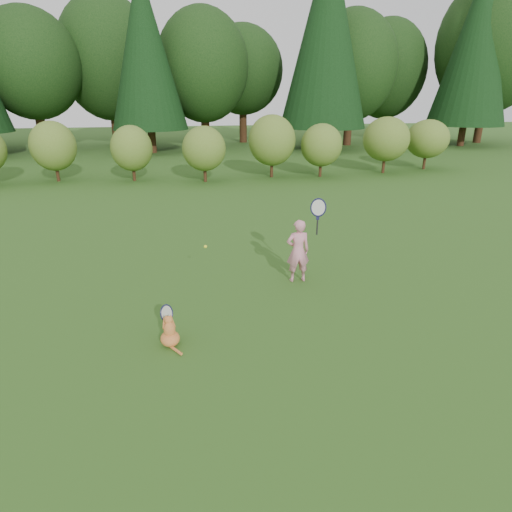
{
  "coord_description": "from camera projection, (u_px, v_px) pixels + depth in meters",
  "views": [
    {
      "loc": [
        -1.32,
        -6.72,
        3.58
      ],
      "look_at": [
        0.2,
        0.8,
        0.7
      ],
      "focal_mm": 30.0,
      "sensor_mm": 36.0,
      "label": 1
    }
  ],
  "objects": [
    {
      "name": "shrub_row",
      "position": [
        198.0,
        148.0,
        19.11
      ],
      "size": [
        28.0,
        3.0,
        2.8
      ],
      "primitive_type": null,
      "color": "#566B21",
      "rests_on": "ground"
    },
    {
      "name": "ground",
      "position": [
        254.0,
        309.0,
        7.67
      ],
      "size": [
        100.0,
        100.0,
        0.0
      ],
      "primitive_type": "plane",
      "color": "#2D4C15",
      "rests_on": "ground"
    },
    {
      "name": "child",
      "position": [
        299.0,
        249.0,
        8.6
      ],
      "size": [
        0.75,
        0.49,
        1.94
      ],
      "rotation": [
        0.0,
        0.0,
        3.1
      ],
      "color": "pink",
      "rests_on": "ground"
    },
    {
      "name": "woodland_backdrop",
      "position": [
        181.0,
        27.0,
        26.14
      ],
      "size": [
        48.0,
        10.0,
        15.0
      ],
      "primitive_type": null,
      "color": "black",
      "rests_on": "ground"
    },
    {
      "name": "tennis_ball",
      "position": [
        205.0,
        247.0,
        8.34
      ],
      "size": [
        0.06,
        0.06,
        0.06
      ],
      "color": "yellow",
      "rests_on": "ground"
    },
    {
      "name": "cat",
      "position": [
        169.0,
        329.0,
        6.49
      ],
      "size": [
        0.38,
        0.72,
        0.68
      ],
      "rotation": [
        0.0,
        0.0,
        0.1
      ],
      "color": "#C35725",
      "rests_on": "ground"
    }
  ]
}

